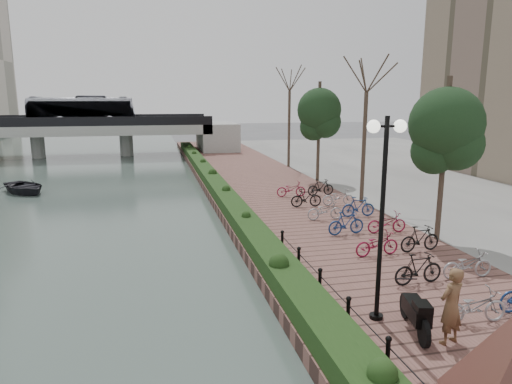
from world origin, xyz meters
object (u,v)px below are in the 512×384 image
object	(u,v)px
lamppost	(384,177)
pedestrian	(451,306)
motorcycle	(415,310)
boat	(24,187)

from	to	relation	value
lamppost	pedestrian	size ratio (longest dim) A/B	2.81
pedestrian	motorcycle	bearing A→B (deg)	-71.50
pedestrian	boat	world-z (taller)	pedestrian
motorcycle	pedestrian	size ratio (longest dim) A/B	0.95
lamppost	motorcycle	bearing A→B (deg)	-55.54
lamppost	motorcycle	distance (m)	3.34
lamppost	motorcycle	xyz separation A→B (m)	(0.57, -0.83, -3.19)
lamppost	pedestrian	distance (m)	3.36
motorcycle	lamppost	bearing A→B (deg)	138.50
lamppost	motorcycle	size ratio (longest dim) A/B	2.96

